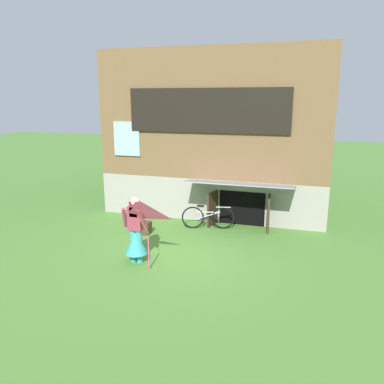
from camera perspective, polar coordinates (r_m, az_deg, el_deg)
ground_plane at (r=9.71m, az=-2.58°, el=-9.50°), size 60.00×60.00×0.00m
log_house at (r=14.10m, az=4.74°, el=8.89°), size 7.27×5.78×5.33m
person at (r=9.24m, az=-8.30°, el=-6.36°), size 0.61×0.52×1.60m
kite at (r=8.48m, az=-7.68°, el=-3.78°), size 0.83×0.79×1.59m
bicycle_silver at (r=11.61m, az=2.36°, el=-3.73°), size 1.54×0.44×0.72m
wooden_crate at (r=11.28m, az=-7.06°, el=-5.25°), size 0.36×0.31×0.36m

